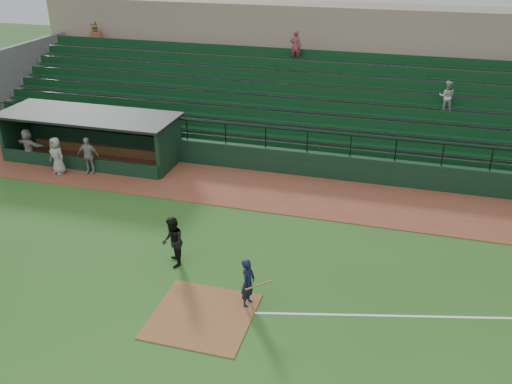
# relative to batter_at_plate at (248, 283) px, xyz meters

# --- Properties ---
(ground) EXTENTS (90.00, 90.00, 0.00)m
(ground) POSITION_rel_batter_at_plate_xyz_m (-1.18, 0.06, -0.82)
(ground) COLOR #26561C
(ground) RESTS_ON ground
(warning_track) EXTENTS (40.00, 4.00, 0.03)m
(warning_track) POSITION_rel_batter_at_plate_xyz_m (-1.18, 8.06, -0.81)
(warning_track) COLOR brown
(warning_track) RESTS_ON ground
(home_plate_dirt) EXTENTS (3.00, 3.00, 0.03)m
(home_plate_dirt) POSITION_rel_batter_at_plate_xyz_m (-1.18, -0.94, -0.81)
(home_plate_dirt) COLOR brown
(home_plate_dirt) RESTS_ON ground
(foul_line) EXTENTS (17.49, 4.44, 0.01)m
(foul_line) POSITION_rel_batter_at_plate_xyz_m (6.82, 1.26, -0.82)
(foul_line) COLOR white
(foul_line) RESTS_ON ground
(stadium_structure) EXTENTS (38.00, 13.08, 6.40)m
(stadium_structure) POSITION_rel_batter_at_plate_xyz_m (-1.18, 16.52, 1.48)
(stadium_structure) COLOR black
(stadium_structure) RESTS_ON ground
(dugout) EXTENTS (8.90, 3.20, 2.42)m
(dugout) POSITION_rel_batter_at_plate_xyz_m (-10.93, 9.62, 0.51)
(dugout) COLOR black
(dugout) RESTS_ON ground
(batter_at_plate) EXTENTS (1.03, 0.69, 1.64)m
(batter_at_plate) POSITION_rel_batter_at_plate_xyz_m (0.00, 0.00, 0.00)
(batter_at_plate) COLOR black
(batter_at_plate) RESTS_ON ground
(umpire) EXTENTS (1.03, 1.11, 1.84)m
(umpire) POSITION_rel_batter_at_plate_xyz_m (-3.13, 1.45, 0.10)
(umpire) COLOR black
(umpire) RESTS_ON ground
(dugout_player_a) EXTENTS (1.10, 0.54, 1.81)m
(dugout_player_a) POSITION_rel_batter_at_plate_xyz_m (-10.16, 7.61, 0.11)
(dugout_player_a) COLOR #9E9994
(dugout_player_a) RESTS_ON warning_track
(dugout_player_b) EXTENTS (1.01, 0.81, 1.80)m
(dugout_player_b) POSITION_rel_batter_at_plate_xyz_m (-11.57, 7.20, 0.11)
(dugout_player_b) COLOR #9D9792
(dugout_player_b) RESTS_ON warning_track
(dugout_player_c) EXTENTS (1.71, 0.84, 1.77)m
(dugout_player_c) POSITION_rel_batter_at_plate_xyz_m (-13.69, 7.96, 0.09)
(dugout_player_c) COLOR #9A9490
(dugout_player_c) RESTS_ON warning_track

